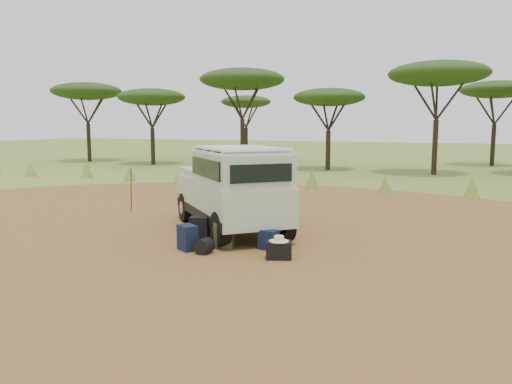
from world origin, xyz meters
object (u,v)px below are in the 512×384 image
at_px(safari_vehicle, 232,191).
at_px(duffel_navy, 268,240).
at_px(walking_staff, 131,190).
at_px(hard_case, 279,250).
at_px(backpack_black, 200,229).
at_px(backpack_olive, 224,236).
at_px(backpack_navy, 187,238).

height_order(safari_vehicle, duffel_navy, safari_vehicle).
xyz_separation_m(walking_staff, hard_case, (6.03, -3.14, -0.51)).
bearing_deg(safari_vehicle, hard_case, 0.81).
bearing_deg(safari_vehicle, backpack_black, -55.20).
distance_m(walking_staff, backpack_olive, 5.45).
bearing_deg(backpack_olive, duffel_navy, 3.66).
height_order(backpack_black, hard_case, backpack_black).
bearing_deg(backpack_navy, hard_case, 35.39).
xyz_separation_m(backpack_olive, hard_case, (1.38, -0.32, -0.10)).
distance_m(backpack_navy, hard_case, 2.02).
height_order(backpack_olive, duffel_navy, backpack_olive).
relative_size(backpack_olive, duffel_navy, 1.30).
bearing_deg(hard_case, backpack_navy, 163.95).
height_order(backpack_navy, duffel_navy, backpack_navy).
bearing_deg(duffel_navy, backpack_navy, -143.87).
xyz_separation_m(backpack_black, hard_case, (2.21, -0.68, -0.11)).
relative_size(walking_staff, duffel_navy, 3.27).
distance_m(backpack_black, backpack_olive, 0.90).
relative_size(safari_vehicle, hard_case, 8.60).
height_order(safari_vehicle, backpack_black, safari_vehicle).
bearing_deg(backpack_black, safari_vehicle, 63.38).
height_order(walking_staff, duffel_navy, walking_staff).
bearing_deg(backpack_navy, backpack_black, 133.86).
bearing_deg(hard_case, safari_vehicle, 115.60).
bearing_deg(hard_case, backpack_black, 142.35).
relative_size(walking_staff, backpack_olive, 2.52).
bearing_deg(backpack_black, hard_case, -33.85).
xyz_separation_m(backpack_navy, duffel_navy, (1.54, 0.77, -0.06)).
height_order(walking_staff, backpack_navy, walking_staff).
relative_size(safari_vehicle, duffel_navy, 10.05).
relative_size(safari_vehicle, backpack_navy, 7.88).
relative_size(walking_staff, backpack_navy, 2.56).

